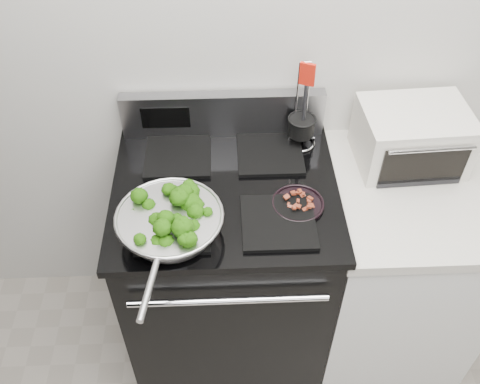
{
  "coord_description": "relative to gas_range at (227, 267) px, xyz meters",
  "views": [
    {
      "loc": [
        -0.3,
        0.1,
        2.26
      ],
      "look_at": [
        -0.25,
        1.36,
        0.98
      ],
      "focal_mm": 40.0,
      "sensor_mm": 36.0,
      "label": 1
    }
  ],
  "objects": [
    {
      "name": "back_wall",
      "position": [
        0.3,
        0.34,
        0.86
      ],
      "size": [
        4.0,
        0.02,
        2.7
      ],
      "primitive_type": "cube",
      "color": "#B7B4AE",
      "rests_on": "ground"
    },
    {
      "name": "gas_range",
      "position": [
        0.0,
        0.0,
        0.0
      ],
      "size": [
        0.79,
        0.69,
        1.13
      ],
      "color": "black",
      "rests_on": "floor"
    },
    {
      "name": "counter",
      "position": [
        0.68,
        -0.0,
        -0.03
      ],
      "size": [
        0.62,
        0.68,
        0.92
      ],
      "color": "white",
      "rests_on": "floor"
    },
    {
      "name": "skillet",
      "position": [
        -0.18,
        -0.2,
        0.52
      ],
      "size": [
        0.34,
        0.54,
        0.07
      ],
      "rotation": [
        0.0,
        0.0,
        -0.16
      ],
      "color": "silver",
      "rests_on": "gas_range"
    },
    {
      "name": "broccoli_pile",
      "position": [
        -0.18,
        -0.2,
        0.54
      ],
      "size": [
        0.27,
        0.27,
        0.09
      ],
      "primitive_type": null,
      "color": "#0F3204",
      "rests_on": "skillet"
    },
    {
      "name": "bacon_plate",
      "position": [
        0.24,
        -0.09,
        0.48
      ],
      "size": [
        0.18,
        0.18,
        0.04
      ],
      "rotation": [
        0.0,
        0.0,
        -0.17
      ],
      "color": "black",
      "rests_on": "gas_range"
    },
    {
      "name": "utensil_holder",
      "position": [
        0.29,
        0.23,
        0.53
      ],
      "size": [
        0.12,
        0.12,
        0.36
      ],
      "rotation": [
        0.0,
        0.0,
        -0.4
      ],
      "color": "silver",
      "rests_on": "gas_range"
    },
    {
      "name": "toaster_oven",
      "position": [
        0.68,
        0.15,
        0.54
      ],
      "size": [
        0.39,
        0.31,
        0.22
      ],
      "rotation": [
        0.0,
        0.0,
        0.05
      ],
      "color": "silver",
      "rests_on": "counter"
    }
  ]
}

